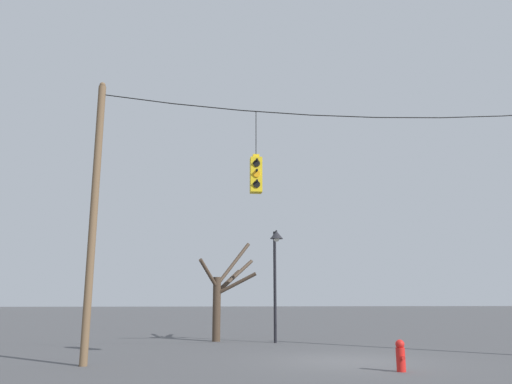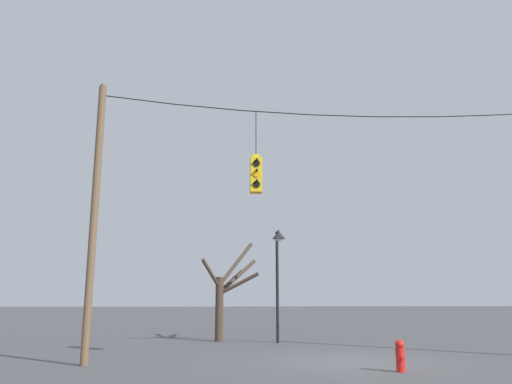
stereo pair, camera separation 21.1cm
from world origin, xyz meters
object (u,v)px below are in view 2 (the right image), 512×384
at_px(utility_pole_left, 94,217).
at_px(traffic_light_over_intersection, 256,174).
at_px(bare_tree, 225,294).
at_px(fire_hydrant, 400,356).
at_px(street_lamp, 278,254).

height_order(utility_pole_left, traffic_light_over_intersection, utility_pole_left).
distance_m(utility_pole_left, bare_tree, 8.67).
distance_m(traffic_light_over_intersection, fire_hydrant, 6.22).
height_order(utility_pole_left, street_lamp, utility_pole_left).
bearing_deg(bare_tree, fire_hydrant, -66.45).
xyz_separation_m(traffic_light_over_intersection, street_lamp, (1.42, 6.10, -1.80)).
bearing_deg(fire_hydrant, bare_tree, 113.55).
relative_size(street_lamp, fire_hydrant, 5.95).
bearing_deg(street_lamp, fire_hydrant, -76.20).
bearing_deg(street_lamp, utility_pole_left, -134.42).
bearing_deg(fire_hydrant, utility_pole_left, 167.13).
distance_m(utility_pole_left, street_lamp, 8.55).
distance_m(street_lamp, bare_tree, 2.97).
relative_size(utility_pole_left, bare_tree, 1.90).
xyz_separation_m(street_lamp, bare_tree, (-2.11, 1.39, -1.56)).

